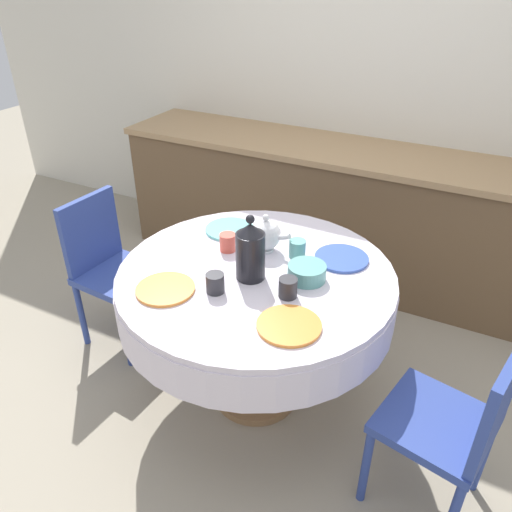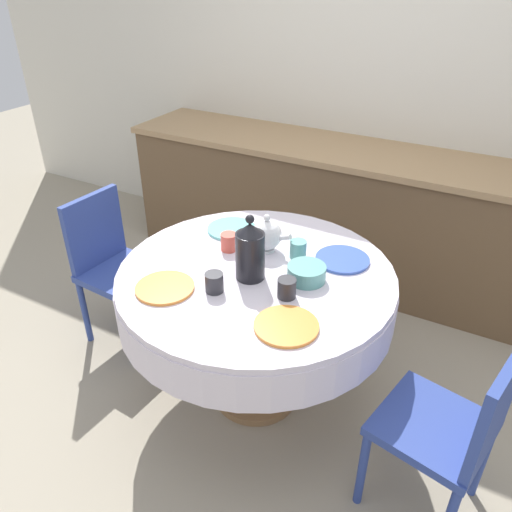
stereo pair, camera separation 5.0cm
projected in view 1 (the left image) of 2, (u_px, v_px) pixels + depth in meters
ground_plane at (256, 393)px, 2.64m from camera, size 12.00×12.00×0.00m
wall_back at (375, 78)px, 3.26m from camera, size 7.00×0.05×2.60m
kitchen_counter at (347, 214)px, 3.44m from camera, size 3.24×0.64×0.92m
dining_table at (256, 294)px, 2.31m from camera, size 1.26×1.26×0.77m
chair_left at (457, 422)px, 1.86m from camera, size 0.47×0.47×0.88m
chair_right at (109, 264)px, 2.81m from camera, size 0.43×0.43×0.88m
plate_near_left at (165, 289)px, 2.11m from camera, size 0.25×0.25×0.01m
cup_near_left at (215, 283)px, 2.09m from camera, size 0.08×0.08×0.09m
plate_near_right at (289, 325)px, 1.90m from camera, size 0.25×0.25×0.01m
cup_near_right at (288, 288)px, 2.06m from camera, size 0.08×0.08×0.09m
plate_far_left at (230, 229)px, 2.57m from camera, size 0.25×0.25×0.01m
cup_far_left at (228, 242)px, 2.38m from camera, size 0.08×0.08×0.09m
plate_far_right at (342, 258)px, 2.33m from camera, size 0.25×0.25×0.01m
cup_far_right at (297, 249)px, 2.33m from camera, size 0.08×0.08×0.09m
coffee_carafe at (251, 252)px, 2.13m from camera, size 0.13×0.13×0.30m
teapot at (266, 235)px, 2.36m from camera, size 0.20×0.15×0.19m
fruit_bowl at (307, 272)px, 2.17m from camera, size 0.17×0.17×0.07m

